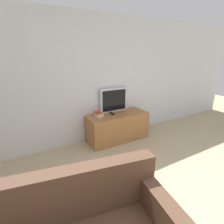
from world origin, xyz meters
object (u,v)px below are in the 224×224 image
television (113,100)px  remote_on_stand (112,113)px  book_stack (99,114)px  tv_stand (118,127)px

television → remote_on_stand: bearing=-129.7°
television → book_stack: size_ratio=3.09×
television → remote_on_stand: 0.32m
television → tv_stand: bearing=-94.2°
television → book_stack: 0.51m
book_stack → remote_on_stand: (0.31, 0.00, -0.04)m
tv_stand → television: television is taller
television → book_stack: (-0.44, -0.15, -0.22)m
television → remote_on_stand: size_ratio=3.38×
book_stack → remote_on_stand: bearing=0.6°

